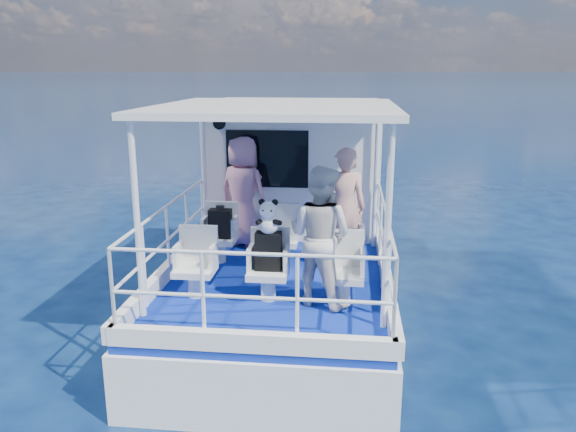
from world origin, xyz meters
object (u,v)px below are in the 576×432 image
Objects in this scene: passenger_stbd_aft at (320,236)px; panda at (268,216)px; passenger_port_fwd at (243,192)px; backpack_center at (269,251)px.

passenger_stbd_aft is 0.65m from panda.
panda is (0.71, -2.15, 0.19)m from passenger_port_fwd.
passenger_stbd_aft reaches higher than panda.
backpack_center is 1.14× the size of panda.
passenger_stbd_aft is at bearing -3.86° from backpack_center.
passenger_port_fwd is 2.25m from backpack_center.
panda is (0.01, -0.03, 0.44)m from backpack_center.
backpack_center is (-0.61, 0.04, -0.22)m from passenger_stbd_aft.
passenger_stbd_aft reaches higher than backpack_center.
passenger_stbd_aft is 0.65m from backpack_center.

